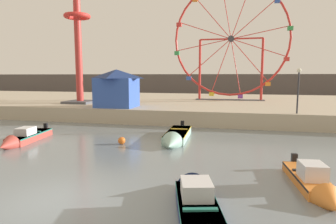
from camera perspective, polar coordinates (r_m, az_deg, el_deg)
The scene contains 12 objects.
ground_plane at distance 10.68m, azimuth -21.53°, elevation -15.79°, with size 240.00×240.00×0.00m, color slate.
quay_promenade at distance 35.24m, azimuth 3.87°, elevation 1.45°, with size 110.00×23.82×1.26m, color #B7A88E.
distant_town_skyline at distance 58.34m, azimuth 7.71°, elevation 5.16°, with size 140.00×3.00×4.40m, color #564C47.
motorboat_seafoam at distance 18.16m, azimuth 1.47°, elevation -4.98°, with size 1.55×5.69×1.24m.
motorboat_navy_blue at distance 9.44m, azimuth 5.35°, elevation -16.37°, with size 2.21×4.78×1.26m.
motorboat_faded_red at distance 19.93m, azimuth -26.37°, elevation -4.57°, with size 1.67×5.02×1.18m.
motorboat_orange_hull at distance 11.82m, azimuth 26.66°, elevation -12.39°, with size 1.41×4.55×1.24m.
ferris_wheel_red_frame at distance 35.10m, azimuth 12.19°, elevation 13.44°, with size 13.14×1.20×13.54m.
drop_tower_red_tower at distance 31.86m, azimuth -17.21°, elevation 14.81°, with size 2.80×2.80×16.05m.
carnival_booth_blue_tent at distance 26.76m, azimuth -9.98°, elevation 4.71°, with size 3.74×3.10×3.38m.
promenade_lamp_near at distance 23.77m, azimuth 24.10°, elevation 5.11°, with size 0.32×0.32×3.37m.
mooring_buoy_orange at distance 17.73m, azimuth -9.02°, elevation -5.54°, with size 0.44×0.44×0.44m, color orange.
Camera 1 is at (5.78, -8.01, 4.06)m, focal length 31.25 mm.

